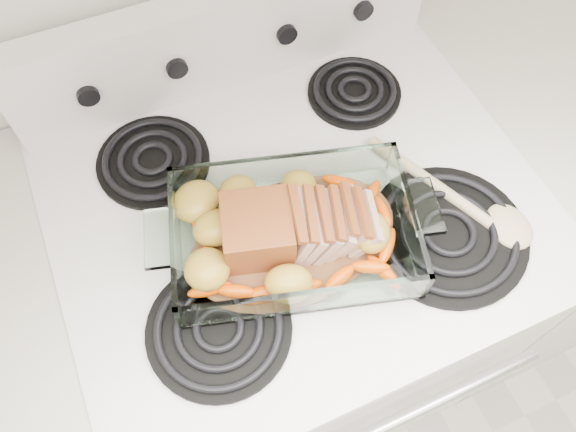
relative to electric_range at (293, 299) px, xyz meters
name	(u,v)px	position (x,y,z in m)	size (l,w,h in m)	color
electric_range	(293,299)	(0.00, 0.00, 0.00)	(0.78, 0.70, 1.12)	white
counter_left	(6,421)	(-0.67, 0.00, -0.02)	(0.58, 0.68, 0.93)	silver
counter_right	(527,205)	(0.66, 0.00, -0.02)	(0.58, 0.68, 0.93)	silver
baking_dish	(293,236)	(-0.04, -0.08, 0.48)	(0.36, 0.23, 0.07)	silver
pork_roast	(285,231)	(-0.05, -0.08, 0.51)	(0.23, 0.10, 0.08)	brown
roast_vegetables	(280,213)	(-0.04, -0.04, 0.49)	(0.39, 0.21, 0.05)	#D65100
wooden_spoon	(473,206)	(0.25, -0.14, 0.46)	(0.16, 0.28, 0.02)	tan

